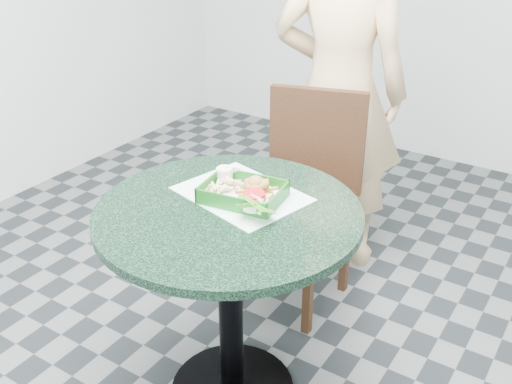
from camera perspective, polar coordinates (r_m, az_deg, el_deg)
The scene contains 9 objects.
cafe_table at distance 1.98m, azimuth -2.54°, elevation -6.48°, with size 0.85×0.85×0.75m.
dining_chair at distance 2.56m, azimuth 4.61°, elevation 0.70°, with size 0.41×0.41×0.93m.
diner_person at distance 2.71m, azimuth 8.02°, elevation 11.52°, with size 0.69×0.45×1.90m, color #D9B383.
placemat at distance 1.97m, azimuth -1.37°, elevation -0.70°, with size 0.40×0.30×0.00m, color silver.
food_basket at distance 1.93m, azimuth -1.23°, elevation -0.82°, with size 0.25×0.18×0.05m.
crab_sandwich at distance 1.90m, azimuth -0.07°, elevation -0.16°, with size 0.11×0.11×0.07m.
fries_pile at distance 1.98m, azimuth -3.00°, elevation 0.46°, with size 0.10×0.11×0.04m, color beige, non-canonical shape.
sauce_ramekin at distance 2.02m, azimuth -2.55°, elevation 1.53°, with size 0.06×0.06×0.03m.
garnish_cup at distance 1.84m, azimuth -0.47°, elevation -1.54°, with size 0.12×0.12×0.05m.
Camera 1 is at (0.96, -1.33, 1.68)m, focal length 42.00 mm.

